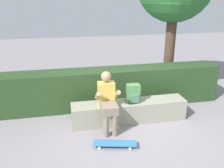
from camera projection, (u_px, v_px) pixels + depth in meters
The scene contains 6 objects.
ground_plane at pixel (134, 130), 4.92m from camera, with size 24.00×24.00×0.00m, color gray.
bench_main at pixel (129, 111), 5.21m from camera, with size 2.53×0.46×0.46m.
person_skater at pixel (108, 100), 4.76m from camera, with size 0.49×0.62×1.21m.
skateboard_near_person at pixel (115, 143), 4.33m from camera, with size 0.82×0.38×0.09m.
backpack_on_bench at pixel (133, 94), 5.06m from camera, with size 0.28×0.23×0.40m.
hedge_row at pixel (106, 88), 5.84m from camera, with size 5.79×0.61×0.96m.
Camera 1 is at (-1.29, -4.08, 2.64)m, focal length 37.56 mm.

